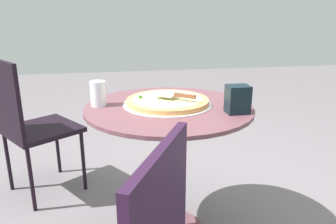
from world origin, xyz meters
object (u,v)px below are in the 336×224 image
napkin_dispenser (238,99)px  drinking_cup (98,94)px  pizza_server (176,95)px  patio_table (169,139)px  pizza_on_tray (168,101)px  patio_chair_far (28,120)px

napkin_dispenser → drinking_cup: bearing=-20.0°
pizza_server → napkin_dispenser: 0.30m
drinking_cup → pizza_server: bearing=-100.0°
patio_table → pizza_on_tray: size_ratio=1.85×
pizza_on_tray → napkin_dispenser: size_ratio=3.48×
napkin_dispenser → patio_chair_far: (0.70, 1.08, -0.27)m
patio_table → pizza_server: bearing=-86.5°
drinking_cup → patio_chair_far: patio_chair_far is taller
pizza_on_tray → drinking_cup: bearing=84.2°
patio_table → napkin_dispenser: (-0.16, -0.29, 0.24)m
patio_table → patio_chair_far: size_ratio=0.90×
napkin_dispenser → patio_chair_far: bearing=-32.9°
pizza_on_tray → pizza_server: pizza_server is taller
pizza_on_tray → pizza_server: 0.06m
pizza_on_tray → drinking_cup: (0.03, 0.34, 0.05)m
pizza_server → napkin_dispenser: (-0.16, -0.25, 0.01)m
drinking_cup → patio_chair_far: size_ratio=0.13×
napkin_dispenser → pizza_on_tray: bearing=-34.1°
patio_table → drinking_cup: size_ratio=6.77×
patio_table → drinking_cup: 0.42m
drinking_cup → patio_chair_far: 0.72m
pizza_server → patio_chair_far: size_ratio=0.22×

